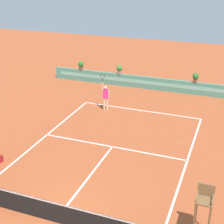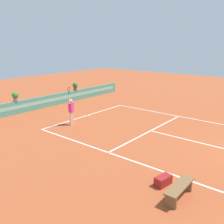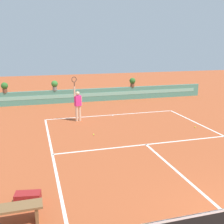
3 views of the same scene
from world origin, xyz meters
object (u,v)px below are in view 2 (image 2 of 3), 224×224
Objects in this scene: bench_courtside at (179,189)px; tennis_ball_mid_court at (107,132)px; tennis_ball_near_baseline at (156,114)px; potted_plant_right at (75,86)px; gear_bag at (163,181)px; potted_plant_left at (15,96)px; tennis_player at (71,110)px.

tennis_ball_mid_court is (3.47, 6.23, -0.34)m from bench_courtside.
tennis_ball_mid_court is at bearing 176.83° from tennis_ball_near_baseline.
potted_plant_right reaches higher than bench_courtside.
potted_plant_left reaches higher than gear_bag.
bench_courtside is 0.95m from gear_bag.
potted_plant_right is (8.03, 13.47, 1.23)m from gear_bag.
bench_courtside is at bearing -120.56° from potted_plant_right.
potted_plant_left is at bearing 128.41° from tennis_ball_near_baseline.
tennis_ball_mid_court is (0.29, -2.80, -1.02)m from tennis_player.
gear_bag is at bearing -119.50° from tennis_ball_mid_court.
tennis_player reaches higher than gear_bag.
tennis_ball_mid_court is 9.58m from potted_plant_right.
tennis_player is 3.57× the size of potted_plant_left.
tennis_ball_mid_court is at bearing 60.87° from bench_courtside.
bench_courtside is 10.75m from tennis_ball_near_baseline.
bench_courtside is 16.64m from potted_plant_right.
gear_bag is at bearing -120.78° from potted_plant_right.
tennis_ball_near_baseline is 0.09× the size of potted_plant_left.
tennis_ball_mid_court is 8.27m from potted_plant_left.
tennis_player reaches higher than tennis_ball_near_baseline.
potted_plant_right is at bearing 45.06° from tennis_player.
potted_plant_left is at bearing 180.00° from potted_plant_right.
tennis_ball_near_baseline is 10.78m from potted_plant_left.
bench_courtside is at bearing -119.13° from tennis_ball_mid_court.
tennis_ball_mid_court is at bearing -121.62° from potted_plant_right.
bench_courtside is at bearing -109.41° from tennis_player.
potted_plant_left is at bearing 81.98° from gear_bag.
gear_bag is at bearing 63.28° from bench_courtside.
gear_bag is 8.69m from tennis_player.
bench_courtside is 23.53× the size of tennis_ball_near_baseline.
gear_bag reaches higher than tennis_ball_near_baseline.
tennis_player is at bearing -80.71° from potted_plant_left.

